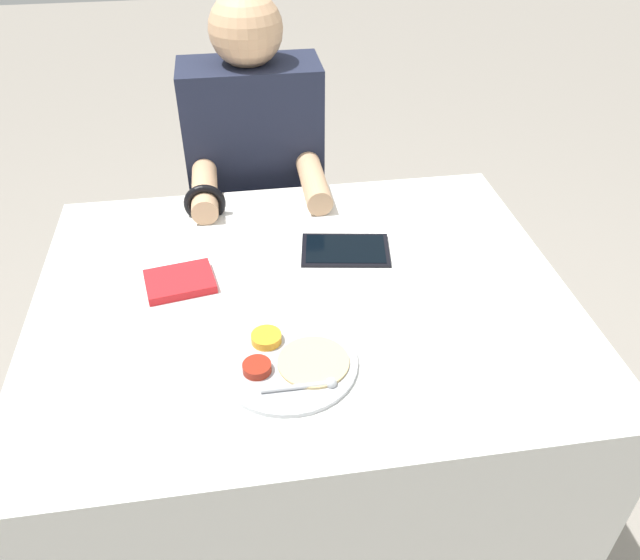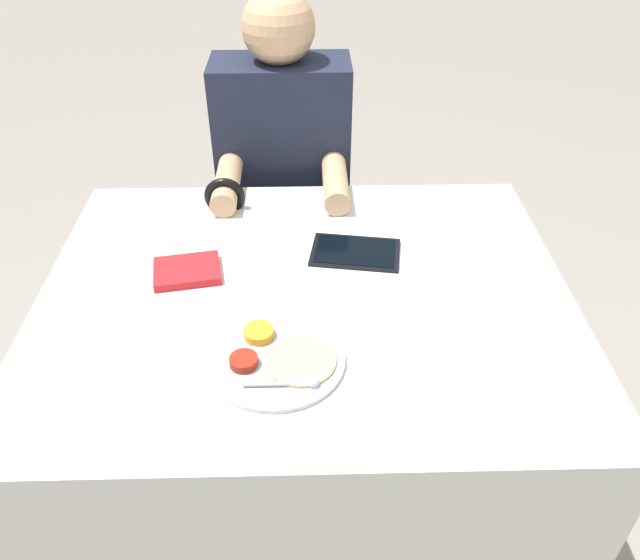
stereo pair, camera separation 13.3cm
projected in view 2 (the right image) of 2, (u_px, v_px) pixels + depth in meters
ground_plane at (309, 489)px, 1.86m from camera, size 12.00×12.00×0.00m
dining_table at (307, 404)px, 1.63m from camera, size 1.19×0.96×0.75m
thali_tray at (277, 358)px, 1.22m from camera, size 0.27×0.27×0.03m
red_notebook at (187, 271)px, 1.44m from camera, size 0.17×0.14×0.02m
tablet_device at (355, 252)px, 1.51m from camera, size 0.23×0.17×0.01m
person_diner at (285, 206)px, 2.02m from camera, size 0.40×0.45×1.25m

